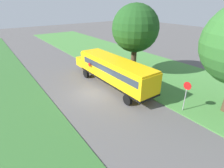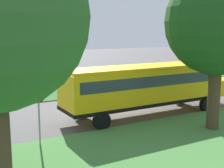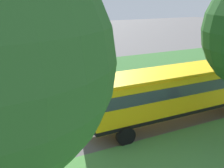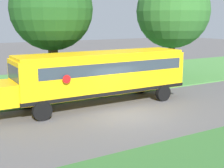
# 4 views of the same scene
# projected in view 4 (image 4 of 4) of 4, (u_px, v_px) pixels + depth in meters

# --- Properties ---
(ground_plane) EXTENTS (120.00, 120.00, 0.00)m
(ground_plane) POSITION_uv_depth(u_px,v_px,m) (127.00, 115.00, 16.80)
(ground_plane) COLOR #565454
(grass_verge) EXTENTS (12.00, 80.00, 0.08)m
(grass_verge) POSITION_uv_depth(u_px,v_px,m) (60.00, 83.00, 25.24)
(grass_verge) COLOR #47843D
(grass_verge) RESTS_ON ground
(school_bus) EXTENTS (2.84, 12.42, 3.16)m
(school_bus) POSITION_uv_depth(u_px,v_px,m) (98.00, 73.00, 18.53)
(school_bus) COLOR yellow
(school_bus) RESTS_ON ground
(oak_tree_beside_bus) EXTENTS (5.51, 5.51, 8.51)m
(oak_tree_beside_bus) POSITION_uv_depth(u_px,v_px,m) (52.00, 9.00, 20.82)
(oak_tree_beside_bus) COLOR #4C3826
(oak_tree_beside_bus) RESTS_ON ground
(oak_tree_roadside_mid) EXTENTS (6.26, 6.26, 8.89)m
(oak_tree_roadside_mid) POSITION_uv_depth(u_px,v_px,m) (171.00, 11.00, 26.66)
(oak_tree_roadside_mid) COLOR #4C3826
(oak_tree_roadside_mid) RESTS_ON ground
(stop_sign) EXTENTS (0.08, 0.68, 2.74)m
(stop_sign) POSITION_uv_depth(u_px,v_px,m) (174.00, 64.00, 23.93)
(stop_sign) COLOR gray
(stop_sign) RESTS_ON ground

